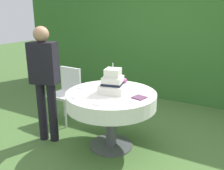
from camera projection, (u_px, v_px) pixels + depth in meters
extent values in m
plane|color=#476B33|center=(111.00, 145.00, 3.41)|extent=(20.00, 20.00, 0.00)
cube|color=#336628|center=(167.00, 41.00, 5.06)|extent=(6.83, 0.51, 2.34)
cylinder|color=#4C4C51|center=(111.00, 145.00, 3.41)|extent=(0.59, 0.59, 0.02)
cylinder|color=#4C4C51|center=(111.00, 121.00, 3.30)|extent=(0.14, 0.14, 0.74)
cylinder|color=brown|center=(111.00, 94.00, 3.19)|extent=(1.15, 1.15, 0.03)
cylinder|color=white|center=(111.00, 99.00, 3.21)|extent=(1.18, 1.18, 0.19)
cube|color=white|center=(113.00, 88.00, 3.18)|extent=(0.38, 0.38, 0.10)
cube|color=white|center=(113.00, 81.00, 3.15)|extent=(0.29, 0.29, 0.10)
cube|color=black|center=(113.00, 83.00, 3.16)|extent=(0.30, 0.30, 0.03)
cube|color=white|center=(113.00, 73.00, 3.11)|extent=(0.22, 0.22, 0.10)
sphere|color=#C6599E|center=(124.00, 81.00, 3.23)|extent=(0.07, 0.07, 0.07)
cylinder|color=silver|center=(113.00, 66.00, 3.09)|extent=(0.01, 0.01, 0.07)
cylinder|color=white|center=(75.00, 97.00, 3.02)|extent=(0.12, 0.12, 0.01)
cylinder|color=white|center=(98.00, 103.00, 2.80)|extent=(0.13, 0.13, 0.01)
cylinder|color=white|center=(81.00, 87.00, 3.39)|extent=(0.15, 0.15, 0.01)
cube|color=#603856|center=(139.00, 97.00, 2.98)|extent=(0.18, 0.18, 0.01)
cylinder|color=white|center=(51.00, 110.00, 4.03)|extent=(0.03, 0.03, 0.45)
cylinder|color=white|center=(66.00, 114.00, 3.87)|extent=(0.03, 0.03, 0.45)
cylinder|color=white|center=(64.00, 104.00, 4.29)|extent=(0.03, 0.03, 0.45)
cylinder|color=white|center=(79.00, 108.00, 4.13)|extent=(0.03, 0.03, 0.45)
cube|color=white|center=(64.00, 95.00, 4.01)|extent=(0.42, 0.42, 0.04)
cube|color=white|center=(71.00, 79.00, 4.09)|extent=(0.40, 0.06, 0.40)
cylinder|color=black|center=(42.00, 112.00, 3.46)|extent=(0.12, 0.12, 0.85)
cylinder|color=black|center=(53.00, 113.00, 3.43)|extent=(0.12, 0.12, 0.85)
cube|color=black|center=(43.00, 63.00, 3.24)|extent=(0.40, 0.30, 0.55)
sphere|color=#A87A5B|center=(41.00, 34.00, 3.13)|extent=(0.20, 0.20, 0.20)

